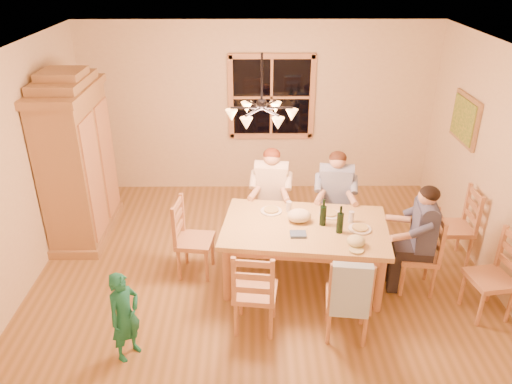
{
  "coord_description": "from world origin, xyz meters",
  "views": [
    {
      "loc": [
        -0.1,
        -5.1,
        3.68
      ],
      "look_at": [
        -0.06,
        0.1,
        1.09
      ],
      "focal_mm": 35.0,
      "sensor_mm": 36.0,
      "label": 1
    }
  ],
  "objects_px": {
    "chair_far_right": "(333,223)",
    "adult_slate_man": "(423,226)",
    "chair_end_left": "(196,251)",
    "child": "(125,316)",
    "chair_end_right": "(416,266)",
    "wine_bottle_b": "(340,219)",
    "chair_near_right": "(347,310)",
    "dining_table": "(305,233)",
    "adult_plaid_man": "(336,187)",
    "chair_spare_front": "(487,290)",
    "chair_spare_back": "(452,238)",
    "chair_far_left": "(271,219)",
    "armoire": "(78,164)",
    "chair_near_left": "(255,303)",
    "wine_bottle_a": "(323,212)",
    "chandelier": "(262,113)",
    "adult_woman": "(271,184)"
  },
  "relations": [
    {
      "from": "chandelier",
      "to": "chair_far_left",
      "type": "distance_m",
      "value": 1.96
    },
    {
      "from": "chandelier",
      "to": "chair_far_left",
      "type": "relative_size",
      "value": 0.78
    },
    {
      "from": "chair_far_right",
      "to": "adult_slate_man",
      "type": "relative_size",
      "value": 1.13
    },
    {
      "from": "chair_near_left",
      "to": "child",
      "type": "distance_m",
      "value": 1.33
    },
    {
      "from": "armoire",
      "to": "chair_end_right",
      "type": "xyz_separation_m",
      "value": [
        4.23,
        -1.3,
        -0.75
      ]
    },
    {
      "from": "chair_end_left",
      "to": "chair_end_right",
      "type": "relative_size",
      "value": 1.0
    },
    {
      "from": "armoire",
      "to": "chair_far_left",
      "type": "relative_size",
      "value": 2.32
    },
    {
      "from": "adult_slate_man",
      "to": "wine_bottle_a",
      "type": "height_order",
      "value": "adult_slate_man"
    },
    {
      "from": "adult_slate_man",
      "to": "wine_bottle_b",
      "type": "relative_size",
      "value": 2.65
    },
    {
      "from": "adult_plaid_man",
      "to": "wine_bottle_b",
      "type": "distance_m",
      "value": 1.0
    },
    {
      "from": "chair_far_right",
      "to": "chair_far_left",
      "type": "bearing_deg",
      "value": -0.0
    },
    {
      "from": "chandelier",
      "to": "chair_far_right",
      "type": "xyz_separation_m",
      "value": [
        0.98,
        0.72,
        -1.77
      ]
    },
    {
      "from": "chandelier",
      "to": "wine_bottle_b",
      "type": "bearing_deg",
      "value": -17.11
    },
    {
      "from": "chair_end_right",
      "to": "chair_spare_back",
      "type": "relative_size",
      "value": 1.0
    },
    {
      "from": "chair_end_left",
      "to": "child",
      "type": "relative_size",
      "value": 1.03
    },
    {
      "from": "dining_table",
      "to": "adult_plaid_man",
      "type": "bearing_deg",
      "value": 60.41
    },
    {
      "from": "chair_far_left",
      "to": "wine_bottle_a",
      "type": "height_order",
      "value": "wine_bottle_a"
    },
    {
      "from": "wine_bottle_b",
      "to": "chair_spare_front",
      "type": "bearing_deg",
      "value": -16.91
    },
    {
      "from": "dining_table",
      "to": "chair_near_right",
      "type": "bearing_deg",
      "value": -69.31
    },
    {
      "from": "chair_near_left",
      "to": "chair_end_left",
      "type": "xyz_separation_m",
      "value": [
        -0.72,
        0.99,
        0.0
      ]
    },
    {
      "from": "chair_near_left",
      "to": "chair_end_right",
      "type": "relative_size",
      "value": 1.0
    },
    {
      "from": "chair_end_right",
      "to": "chair_spare_front",
      "type": "xyz_separation_m",
      "value": [
        0.64,
        -0.47,
        0.0
      ]
    },
    {
      "from": "chair_end_left",
      "to": "chair_end_right",
      "type": "distance_m",
      "value": 2.63
    },
    {
      "from": "chair_end_left",
      "to": "chair_spare_back",
      "type": "height_order",
      "value": "same"
    },
    {
      "from": "chair_near_right",
      "to": "child",
      "type": "xyz_separation_m",
      "value": [
        -2.19,
        -0.28,
        0.18
      ]
    },
    {
      "from": "chair_spare_front",
      "to": "child",
      "type": "bearing_deg",
      "value": 89.86
    },
    {
      "from": "chair_near_right",
      "to": "chair_spare_front",
      "type": "bearing_deg",
      "value": 18.46
    },
    {
      "from": "child",
      "to": "chair_spare_back",
      "type": "height_order",
      "value": "chair_spare_back"
    },
    {
      "from": "chair_end_right",
      "to": "wine_bottle_b",
      "type": "height_order",
      "value": "wine_bottle_b"
    },
    {
      "from": "chair_far_right",
      "to": "chair_end_right",
      "type": "xyz_separation_m",
      "value": [
        0.83,
        -1.01,
        0.0
      ]
    },
    {
      "from": "wine_bottle_a",
      "to": "child",
      "type": "distance_m",
      "value": 2.43
    },
    {
      "from": "chair_end_left",
      "to": "chair_far_left",
      "type": "bearing_deg",
      "value": 136.74
    },
    {
      "from": "chair_spare_front",
      "to": "chair_spare_back",
      "type": "bearing_deg",
      "value": -9.11
    },
    {
      "from": "chair_near_left",
      "to": "wine_bottle_a",
      "type": "relative_size",
      "value": 3.0
    },
    {
      "from": "adult_plaid_man",
      "to": "adult_slate_man",
      "type": "distance_m",
      "value": 1.3
    },
    {
      "from": "wine_bottle_b",
      "to": "chair_spare_front",
      "type": "distance_m",
      "value": 1.76
    },
    {
      "from": "dining_table",
      "to": "chair_spare_back",
      "type": "height_order",
      "value": "chair_spare_back"
    },
    {
      "from": "chair_near_left",
      "to": "adult_woman",
      "type": "height_order",
      "value": "adult_woman"
    },
    {
      "from": "armoire",
      "to": "chair_far_left",
      "type": "height_order",
      "value": "armoire"
    },
    {
      "from": "chair_far_left",
      "to": "chandelier",
      "type": "bearing_deg",
      "value": 87.06
    },
    {
      "from": "chandelier",
      "to": "chair_near_left",
      "type": "bearing_deg",
      "value": -94.59
    },
    {
      "from": "dining_table",
      "to": "adult_plaid_man",
      "type": "height_order",
      "value": "adult_plaid_man"
    },
    {
      "from": "armoire",
      "to": "dining_table",
      "type": "height_order",
      "value": "armoire"
    },
    {
      "from": "adult_plaid_man",
      "to": "wine_bottle_a",
      "type": "distance_m",
      "value": 0.87
    },
    {
      "from": "chair_end_left",
      "to": "child",
      "type": "xyz_separation_m",
      "value": [
        -0.53,
        -1.39,
        0.18
      ]
    },
    {
      "from": "chandelier",
      "to": "chair_far_right",
      "type": "relative_size",
      "value": 0.78
    },
    {
      "from": "chair_far_left",
      "to": "chair_far_right",
      "type": "relative_size",
      "value": 1.0
    },
    {
      "from": "chandelier",
      "to": "armoire",
      "type": "bearing_deg",
      "value": 157.22
    },
    {
      "from": "armoire",
      "to": "chair_end_left",
      "type": "relative_size",
      "value": 2.32
    },
    {
      "from": "dining_table",
      "to": "wine_bottle_a",
      "type": "relative_size",
      "value": 6.13
    }
  ]
}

